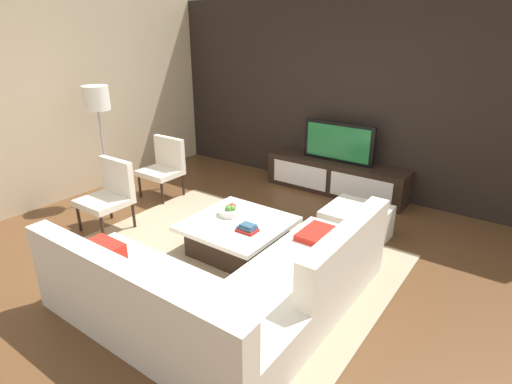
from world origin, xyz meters
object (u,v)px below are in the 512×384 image
object	(u,v)px
sectional_couch	(226,290)
book_stack	(247,228)
media_console	(336,177)
ottoman	(356,224)
coffee_table	(238,236)
accent_chair_near	(110,191)
fruit_bowl	(231,211)
accent_chair_far	(165,164)
floor_lamp	(97,105)
television	(338,142)

from	to	relation	value
sectional_couch	book_stack	world-z (taller)	sectional_couch
media_console	ottoman	size ratio (longest dim) A/B	3.09
media_console	coffee_table	distance (m)	2.30
accent_chair_near	fruit_bowl	size ratio (longest dim) A/B	3.11
media_console	accent_chair_far	distance (m)	2.59
media_console	accent_chair_far	world-z (taller)	accent_chair_far
coffee_table	book_stack	xyz separation A→B (m)	(0.22, -0.12, 0.21)
accent_chair_near	floor_lamp	size ratio (longest dim) A/B	0.52
coffee_table	accent_chair_near	bearing A→B (deg)	-166.06
sectional_couch	floor_lamp	xyz separation A→B (m)	(-3.05, 1.03, 1.13)
fruit_bowl	accent_chair_far	xyz separation A→B (m)	(-1.77, 0.63, 0.06)
accent_chair_near	sectional_couch	bearing A→B (deg)	-15.79
media_console	television	distance (m)	0.55
sectional_couch	coffee_table	size ratio (longest dim) A/B	2.25
media_console	accent_chair_near	distance (m)	3.26
media_console	accent_chair_near	bearing A→B (deg)	-123.34
fruit_bowl	book_stack	world-z (taller)	fruit_bowl
sectional_couch	ottoman	world-z (taller)	sectional_couch
ottoman	television	bearing A→B (deg)	124.81
television	floor_lamp	world-z (taller)	floor_lamp
book_stack	accent_chair_near	bearing A→B (deg)	-171.03
television	accent_chair_far	world-z (taller)	television
fruit_bowl	sectional_couch	bearing A→B (deg)	-53.16
media_console	sectional_couch	distance (m)	3.29
coffee_table	fruit_bowl	size ratio (longest dim) A/B	3.79
television	fruit_bowl	size ratio (longest dim) A/B	3.94
media_console	fruit_bowl	world-z (taller)	fruit_bowl
floor_lamp	fruit_bowl	distance (m)	2.46
coffee_table	floor_lamp	world-z (taller)	floor_lamp
ottoman	accent_chair_far	bearing A→B (deg)	-173.52
accent_chair_near	media_console	bearing A→B (deg)	54.02
ottoman	coffee_table	bearing A→B (deg)	-132.23
floor_lamp	accent_chair_far	bearing A→B (deg)	53.26
television	book_stack	xyz separation A→B (m)	(0.12, -2.41, -0.38)
coffee_table	accent_chair_far	world-z (taller)	accent_chair_far
coffee_table	book_stack	distance (m)	0.33
accent_chair_near	accent_chair_far	world-z (taller)	same
sectional_couch	coffee_table	distance (m)	1.14
accent_chair_far	book_stack	bearing A→B (deg)	-12.19
sectional_couch	coffee_table	bearing A→B (deg)	122.64
ottoman	accent_chair_near	bearing A→B (deg)	-150.84
book_stack	accent_chair_far	bearing A→B (deg)	158.70
sectional_couch	floor_lamp	distance (m)	3.41
sectional_couch	floor_lamp	world-z (taller)	floor_lamp
floor_lamp	sectional_couch	bearing A→B (deg)	-18.58
television	book_stack	bearing A→B (deg)	-87.05
television	accent_chair_near	distance (m)	3.27
media_console	accent_chair_far	xyz separation A→B (m)	(-2.04, -1.57, 0.24)
floor_lamp	accent_chair_far	world-z (taller)	floor_lamp
sectional_couch	ottoman	size ratio (longest dim) A/B	3.41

